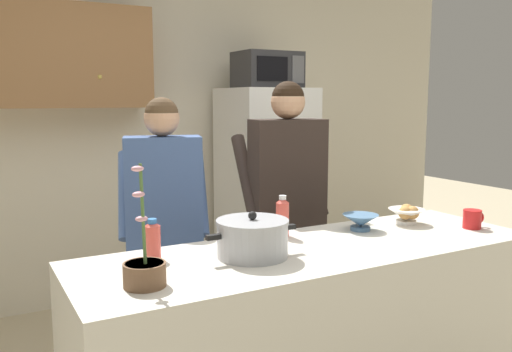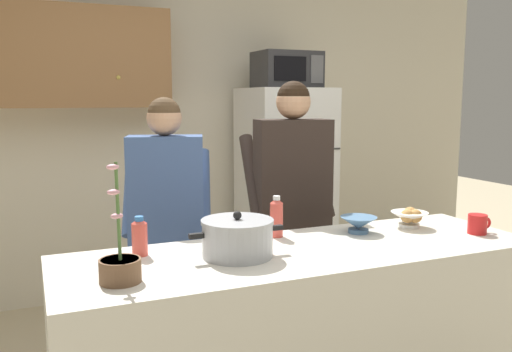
% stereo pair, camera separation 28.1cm
% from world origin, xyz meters
% --- Properties ---
extents(back_wall_unit, '(6.00, 0.48, 2.60)m').
position_xyz_m(back_wall_unit, '(-0.26, 2.25, 1.42)').
color(back_wall_unit, beige).
rests_on(back_wall_unit, ground).
extents(kitchen_island, '(2.14, 0.68, 0.92)m').
position_xyz_m(kitchen_island, '(0.00, 0.00, 0.46)').
color(kitchen_island, silver).
rests_on(kitchen_island, ground).
extents(refrigerator, '(0.64, 0.68, 1.66)m').
position_xyz_m(refrigerator, '(0.81, 1.85, 0.83)').
color(refrigerator, white).
rests_on(refrigerator, ground).
extents(microwave, '(0.48, 0.37, 0.28)m').
position_xyz_m(microwave, '(0.81, 1.83, 1.80)').
color(microwave, '#2D2D30').
rests_on(microwave, refrigerator).
extents(person_near_pot, '(0.57, 0.51, 1.58)m').
position_xyz_m(person_near_pot, '(-0.42, 0.81, 0.98)').
color(person_near_pot, '#726656').
rests_on(person_near_pot, ground).
extents(person_by_sink, '(0.55, 0.47, 1.67)m').
position_xyz_m(person_by_sink, '(0.30, 0.73, 1.05)').
color(person_by_sink, black).
rests_on(person_by_sink, ground).
extents(cooking_pot, '(0.41, 0.30, 0.19)m').
position_xyz_m(cooking_pot, '(-0.31, 0.01, 1.00)').
color(cooking_pot, '#ADAFB5').
rests_on(cooking_pot, kitchen_island).
extents(coffee_mug, '(0.13, 0.09, 0.10)m').
position_xyz_m(coffee_mug, '(0.90, -0.09, 0.97)').
color(coffee_mug, red).
rests_on(coffee_mug, kitchen_island).
extents(bread_bowl, '(0.19, 0.19, 0.10)m').
position_xyz_m(bread_bowl, '(0.68, 0.14, 0.97)').
color(bread_bowl, white).
rests_on(bread_bowl, kitchen_island).
extents(empty_bowl, '(0.18, 0.18, 0.08)m').
position_xyz_m(empty_bowl, '(0.38, 0.15, 0.97)').
color(empty_bowl, '#4C7299').
rests_on(empty_bowl, kitchen_island).
extents(bottle_near_edge, '(0.06, 0.06, 0.20)m').
position_xyz_m(bottle_near_edge, '(-0.03, 0.24, 1.02)').
color(bottle_near_edge, '#D84C3F').
rests_on(bottle_near_edge, kitchen_island).
extents(bottle_mid_counter, '(0.07, 0.07, 0.17)m').
position_xyz_m(bottle_mid_counter, '(-0.68, 0.19, 1.00)').
color(bottle_mid_counter, '#D84C3F').
rests_on(bottle_mid_counter, kitchen_island).
extents(potted_orchid, '(0.15, 0.15, 0.43)m').
position_xyz_m(potted_orchid, '(-0.81, -0.12, 0.98)').
color(potted_orchid, brown).
rests_on(potted_orchid, kitchen_island).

